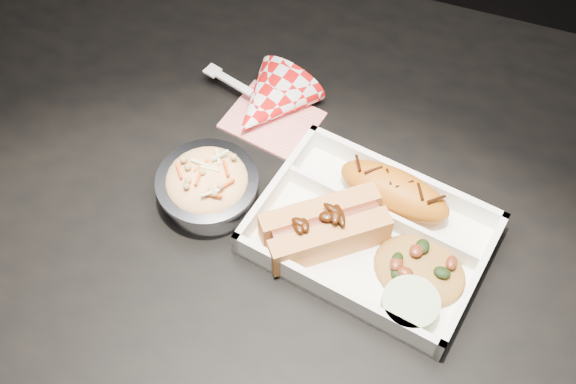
{
  "coord_description": "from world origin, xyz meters",
  "views": [
    {
      "loc": [
        0.1,
        -0.43,
        1.46
      ],
      "look_at": [
        -0.05,
        -0.02,
        0.81
      ],
      "focal_mm": 45.0,
      "sensor_mm": 36.0,
      "label": 1
    }
  ],
  "objects_px": {
    "foil_coleslaw_cup": "(208,185)",
    "napkin_fork": "(267,105)",
    "food_tray": "(371,237)",
    "hotdog": "(325,226)",
    "dining_table": "(329,256)",
    "fried_pastry": "(394,191)"
  },
  "relations": [
    {
      "from": "foil_coleslaw_cup",
      "to": "napkin_fork",
      "type": "xyz_separation_m",
      "value": [
        0.02,
        0.15,
        -0.01
      ]
    },
    {
      "from": "food_tray",
      "to": "hotdog",
      "type": "bearing_deg",
      "value": -149.23
    },
    {
      "from": "dining_table",
      "to": "hotdog",
      "type": "height_order",
      "value": "hotdog"
    },
    {
      "from": "fried_pastry",
      "to": "napkin_fork",
      "type": "relative_size",
      "value": 0.79
    },
    {
      "from": "fried_pastry",
      "to": "hotdog",
      "type": "bearing_deg",
      "value": -129.63
    },
    {
      "from": "napkin_fork",
      "to": "foil_coleslaw_cup",
      "type": "bearing_deg",
      "value": -79.71
    },
    {
      "from": "food_tray",
      "to": "hotdog",
      "type": "distance_m",
      "value": 0.06
    },
    {
      "from": "fried_pastry",
      "to": "napkin_fork",
      "type": "bearing_deg",
      "value": 155.85
    },
    {
      "from": "hotdog",
      "to": "napkin_fork",
      "type": "height_order",
      "value": "napkin_fork"
    },
    {
      "from": "foil_coleslaw_cup",
      "to": "dining_table",
      "type": "bearing_deg",
      "value": 9.15
    },
    {
      "from": "food_tray",
      "to": "dining_table",
      "type": "bearing_deg",
      "value": 174.11
    },
    {
      "from": "hotdog",
      "to": "napkin_fork",
      "type": "xyz_separation_m",
      "value": [
        -0.13,
        0.15,
        -0.02
      ]
    },
    {
      "from": "food_tray",
      "to": "foil_coleslaw_cup",
      "type": "relative_size",
      "value": 2.39
    },
    {
      "from": "food_tray",
      "to": "foil_coleslaw_cup",
      "type": "height_order",
      "value": "foil_coleslaw_cup"
    },
    {
      "from": "fried_pastry",
      "to": "napkin_fork",
      "type": "height_order",
      "value": "napkin_fork"
    },
    {
      "from": "dining_table",
      "to": "foil_coleslaw_cup",
      "type": "bearing_deg",
      "value": -170.85
    },
    {
      "from": "dining_table",
      "to": "food_tray",
      "type": "distance_m",
      "value": 0.11
    },
    {
      "from": "hotdog",
      "to": "napkin_fork",
      "type": "distance_m",
      "value": 0.2
    },
    {
      "from": "fried_pastry",
      "to": "dining_table",
      "type": "bearing_deg",
      "value": -145.81
    },
    {
      "from": "food_tray",
      "to": "fried_pastry",
      "type": "xyz_separation_m",
      "value": [
        0.01,
        0.05,
        0.02
      ]
    },
    {
      "from": "napkin_fork",
      "to": "hotdog",
      "type": "bearing_deg",
      "value": -33.72
    },
    {
      "from": "hotdog",
      "to": "foil_coleslaw_cup",
      "type": "xyz_separation_m",
      "value": [
        -0.14,
        0.01,
        -0.0
      ]
    }
  ]
}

